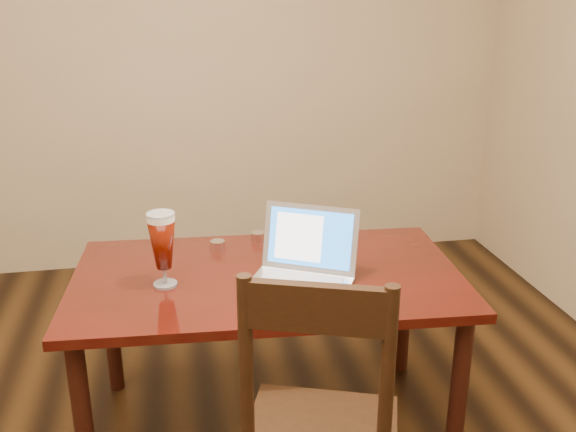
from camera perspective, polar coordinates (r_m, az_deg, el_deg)
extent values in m
cube|color=tan|center=(3.99, -12.90, 14.01)|extent=(4.50, 0.01, 2.70)
cube|color=#440C09|center=(2.46, -1.85, -5.52)|extent=(1.51, 0.92, 0.04)
cylinder|color=black|center=(2.38, -17.73, -17.10)|extent=(0.06, 0.06, 0.65)
cylinder|color=black|center=(2.48, 14.91, -15.09)|extent=(0.06, 0.06, 0.65)
cylinder|color=black|center=(2.94, -15.45, -9.24)|extent=(0.06, 0.06, 0.65)
cylinder|color=black|center=(3.03, 10.29, -7.96)|extent=(0.06, 0.06, 0.65)
cube|color=#A5100F|center=(2.31, 1.03, -6.68)|extent=(0.40, 0.30, 0.00)
cube|color=silver|center=(2.31, 1.03, -6.64)|extent=(0.36, 0.26, 0.00)
cube|color=silver|center=(2.31, 0.91, -6.33)|extent=(0.44, 0.39, 0.02)
cube|color=#BBBBC0|center=(2.35, 1.26, -5.62)|extent=(0.31, 0.24, 0.00)
cube|color=#BBBBC0|center=(2.25, 0.41, -6.88)|extent=(0.11, 0.10, 0.00)
cube|color=silver|center=(2.40, 1.99, -1.99)|extent=(0.35, 0.23, 0.24)
cube|color=blue|center=(2.39, 1.96, -2.00)|extent=(0.31, 0.20, 0.20)
cube|color=white|center=(2.40, 0.96, -1.89)|extent=(0.18, 0.12, 0.17)
cylinder|color=silver|center=(2.39, -10.85, -5.97)|extent=(0.09, 0.09, 0.01)
cylinder|color=silver|center=(2.38, -10.90, -5.19)|extent=(0.01, 0.01, 0.06)
cylinder|color=white|center=(2.30, -11.25, -0.20)|extent=(0.10, 0.10, 0.02)
cylinder|color=silver|center=(2.29, -11.28, 0.15)|extent=(0.10, 0.10, 0.01)
cylinder|color=silver|center=(2.67, -6.27, -2.61)|extent=(0.06, 0.06, 0.04)
cylinder|color=silver|center=(2.75, -2.65, -1.84)|extent=(0.06, 0.06, 0.04)
cylinder|color=black|center=(1.72, -3.72, -13.99)|extent=(0.04, 0.04, 0.57)
cylinder|color=black|center=(1.69, 8.75, -14.95)|extent=(0.04, 0.04, 0.57)
cube|color=black|center=(1.58, 2.55, -8.19)|extent=(0.35, 0.15, 0.13)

